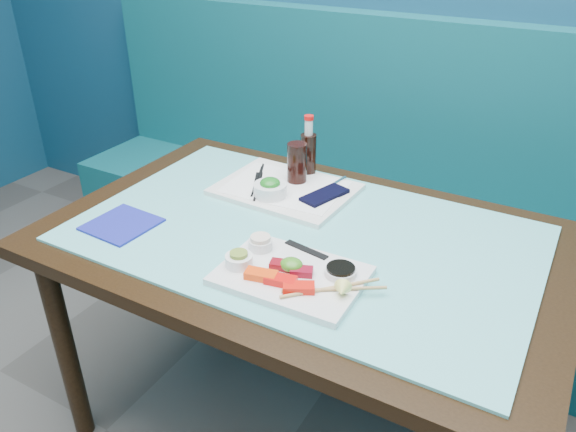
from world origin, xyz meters
The scene contains 34 objects.
booth_bench centered at (0.00, 2.29, 0.37)m, with size 3.00×0.56×1.17m.
dining_table centered at (0.00, 1.45, 0.67)m, with size 1.40×0.90×0.75m.
glass_top centered at (0.00, 1.45, 0.75)m, with size 1.22×0.76×0.01m, color #66CCCC.
sashimi_plate centered at (0.08, 1.24, 0.77)m, with size 0.34×0.24×0.02m, color white.
salmon_left centered at (0.03, 1.19, 0.78)m, with size 0.07×0.04×0.02m, color #FF410A.
salmon_mid centered at (0.08, 1.19, 0.78)m, with size 0.07×0.04×0.02m, color red.
salmon_right centered at (0.13, 1.19, 0.78)m, with size 0.07×0.03×0.02m, color red.
tuna_left centered at (0.05, 1.25, 0.78)m, with size 0.05×0.03×0.02m, color maroon.
tuna_right centered at (0.10, 1.25, 0.78)m, with size 0.05×0.03×0.02m, color maroon.
seaweed_garnish centered at (0.07, 1.25, 0.79)m, with size 0.06×0.05×0.03m, color #3D831E.
ramekin_wasabi centered at (-0.05, 1.21, 0.79)m, with size 0.07×0.07×0.03m, color white.
wasabi_fill centered at (-0.05, 1.21, 0.81)m, with size 0.04×0.04×0.01m, color olive.
ramekin_ginger centered at (-0.04, 1.30, 0.79)m, with size 0.06×0.06×0.03m, color silver.
ginger_fill centered at (-0.04, 1.30, 0.81)m, with size 0.05×0.05×0.01m, color beige.
soy_dish centered at (0.18, 1.29, 0.78)m, with size 0.08×0.08×0.02m, color white.
soy_fill centered at (0.18, 1.29, 0.79)m, with size 0.07×0.07×0.01m, color black.
lemon_wedge centered at (0.22, 1.21, 0.80)m, with size 0.04×0.04×0.03m, color #F8FA76.
chopstick_sleeve centered at (0.06, 1.35, 0.78)m, with size 0.13×0.02×0.00m, color black.
wooden_chopstick_a centered at (0.19, 1.23, 0.78)m, with size 0.01×0.01×0.24m, color tan.
wooden_chopstick_b centered at (0.20, 1.23, 0.78)m, with size 0.01×0.01×0.24m, color tan.
serving_tray centered at (-0.17, 1.64, 0.77)m, with size 0.41×0.30×0.02m, color white.
paper_placemat centered at (-0.17, 1.64, 0.77)m, with size 0.35×0.25×0.00m, color white.
seaweed_bowl centered at (-0.18, 1.57, 0.79)m, with size 0.10×0.10×0.04m, color white.
seaweed_salad centered at (-0.18, 1.57, 0.82)m, with size 0.06×0.06×0.03m, color #1B751D.
cola_glass centered at (-0.16, 1.70, 0.84)m, with size 0.06×0.06×0.13m, color black.
navy_pouch centered at (-0.03, 1.64, 0.78)m, with size 0.07×0.15×0.01m, color black.
fork centered at (-0.04, 1.75, 0.78)m, with size 0.01×0.01×0.09m, color white.
black_chopstick_a centered at (-0.27, 1.63, 0.78)m, with size 0.01×0.01×0.22m, color black.
black_chopstick_b centered at (-0.26, 1.63, 0.78)m, with size 0.01×0.01×0.26m, color black.
tray_sleeve centered at (-0.26, 1.63, 0.77)m, with size 0.02×0.13×0.00m, color black.
cola_bottle_body centered at (-0.16, 1.78, 0.83)m, with size 0.05×0.05×0.15m, color black.
cola_bottle_neck centered at (-0.16, 1.78, 0.93)m, with size 0.03×0.03×0.05m, color silver.
cola_bottle_cap centered at (-0.16, 1.78, 0.96)m, with size 0.03×0.03×0.01m, color red.
blue_napkin centered at (-0.46, 1.23, 0.76)m, with size 0.17×0.17×0.01m, color navy.
Camera 1 is at (0.61, 0.28, 1.54)m, focal length 35.00 mm.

